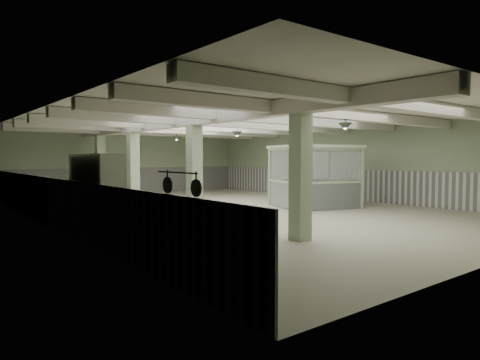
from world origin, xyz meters
TOP-DOWN VIEW (x-y plane):
  - floor at (0.00, 0.00)m, footprint 20.00×20.00m
  - ceiling at (0.00, 0.00)m, footprint 14.00×20.00m
  - wall_back at (0.00, 10.00)m, footprint 14.00×0.02m
  - wall_left at (-7.00, 0.00)m, footprint 0.02×20.00m
  - wall_right at (7.00, 0.00)m, footprint 0.02×20.00m
  - wainscot_left at (-6.97, 0.00)m, footprint 0.05×19.90m
  - wainscot_right at (6.97, 0.00)m, footprint 0.05×19.90m
  - wainscot_back at (0.00, 9.97)m, footprint 13.90×0.05m
  - girder at (-2.50, 0.00)m, footprint 0.45×19.90m
  - beam_a at (0.00, -7.50)m, footprint 13.90×0.35m
  - beam_b at (0.00, -5.00)m, footprint 13.90×0.35m
  - beam_c at (0.00, -2.50)m, footprint 13.90×0.35m
  - beam_d at (0.00, 0.00)m, footprint 13.90×0.35m
  - beam_e at (0.00, 2.50)m, footprint 13.90×0.35m
  - beam_f at (0.00, 5.00)m, footprint 13.90×0.35m
  - beam_g at (0.00, 7.50)m, footprint 13.90×0.35m
  - column_a at (-2.50, -6.00)m, footprint 0.42×0.42m
  - column_b at (-2.50, -1.00)m, footprint 0.42×0.42m
  - column_c at (-2.50, 4.00)m, footprint 0.42×0.42m
  - column_d at (-2.50, 8.00)m, footprint 0.42×0.42m
  - hook_rail at (-6.93, -7.60)m, footprint 0.02×1.20m
  - pendant_front at (0.50, -5.00)m, footprint 0.44×0.44m
  - pendant_mid at (0.50, 0.50)m, footprint 0.44×0.44m
  - pendant_back at (0.50, 5.50)m, footprint 0.44×0.44m
  - prep_counter at (-6.54, -4.95)m, footprint 0.88×5.07m
  - pitcher_near at (-6.40, -3.30)m, footprint 0.29×0.31m
  - pitcher_far at (-6.63, -4.89)m, footprint 0.27×0.29m
  - veg_colander at (-6.66, -6.07)m, footprint 0.53×0.53m
  - orange_bowl at (-6.36, -2.84)m, footprint 0.24×0.24m
  - skillet_near at (-6.88, -8.09)m, footprint 0.04×0.26m
  - skillet_far at (-6.88, -7.20)m, footprint 0.04×0.27m
  - walkin_cooler at (-6.62, -3.11)m, footprint 0.91×2.36m
  - guard_booth at (3.30, -1.21)m, footprint 3.88×3.55m
  - filing_cabinet at (4.94, -1.67)m, footprint 0.51×0.63m

SIDE VIEW (x-z plane):
  - floor at x=0.00m, z-range 0.00..0.00m
  - prep_counter at x=-6.54m, z-range 0.01..0.92m
  - filing_cabinet at x=4.94m, z-range 0.00..1.19m
  - wainscot_left at x=-6.97m, z-range 0.00..1.50m
  - wainscot_right at x=6.97m, z-range 0.00..1.50m
  - wainscot_back at x=0.00m, z-range 0.00..1.50m
  - orange_bowl at x=-6.36m, z-range 0.90..0.98m
  - veg_colander at x=-6.66m, z-range 0.90..1.11m
  - pitcher_far at x=-6.63m, z-range 0.90..1.19m
  - pitcher_near at x=-6.40m, z-range 0.90..1.21m
  - walkin_cooler at x=-6.62m, z-range 0.00..2.16m
  - skillet_near at x=-6.88m, z-range 1.50..1.76m
  - skillet_far at x=-6.88m, z-range 1.50..1.76m
  - guard_booth at x=3.30m, z-range 0.46..3.05m
  - wall_back at x=0.00m, z-range 0.00..3.60m
  - wall_left at x=-7.00m, z-range 0.00..3.60m
  - wall_right at x=7.00m, z-range 0.00..3.60m
  - column_a at x=-2.50m, z-range 0.00..3.60m
  - column_b at x=-2.50m, z-range 0.00..3.60m
  - column_c at x=-2.50m, z-range 0.00..3.60m
  - column_d at x=-2.50m, z-range 0.00..3.60m
  - hook_rail at x=-6.93m, z-range 1.84..1.86m
  - pendant_front at x=0.50m, z-range 2.94..3.16m
  - pendant_mid at x=0.50m, z-range 2.94..3.16m
  - pendant_back at x=0.50m, z-range 2.94..3.16m
  - girder at x=-2.50m, z-range 3.18..3.58m
  - beam_a at x=0.00m, z-range 3.26..3.58m
  - beam_b at x=0.00m, z-range 3.26..3.58m
  - beam_c at x=0.00m, z-range 3.26..3.58m
  - beam_d at x=0.00m, z-range 3.26..3.58m
  - beam_e at x=0.00m, z-range 3.26..3.58m
  - beam_f at x=0.00m, z-range 3.26..3.58m
  - beam_g at x=0.00m, z-range 3.26..3.58m
  - ceiling at x=0.00m, z-range 3.59..3.61m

